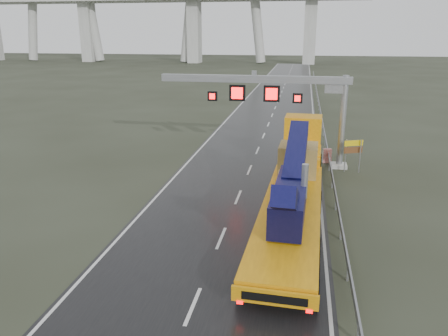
% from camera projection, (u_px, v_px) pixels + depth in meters
% --- Properties ---
extents(ground, '(400.00, 400.00, 0.00)m').
position_uv_depth(ground, '(204.00, 279.00, 18.91)').
color(ground, '#2B2F21').
rests_on(ground, ground).
extents(road, '(11.00, 200.00, 0.02)m').
position_uv_depth(road, '(272.00, 115.00, 56.50)').
color(road, black).
rests_on(road, ground).
extents(guardrail, '(0.20, 140.00, 1.40)m').
position_uv_depth(guardrail, '(323.00, 128.00, 45.86)').
color(guardrail, slate).
rests_on(guardrail, ground).
extents(sign_gantry, '(14.90, 1.20, 7.42)m').
position_uv_depth(sign_gantry, '(281.00, 95.00, 33.80)').
color(sign_gantry, '#AFAFAA').
rests_on(sign_gantry, ground).
extents(heavy_haul_truck, '(3.91, 21.23, 4.96)m').
position_uv_depth(heavy_haul_truck, '(296.00, 172.00, 27.17)').
color(heavy_haul_truck, '#F1A10D').
rests_on(heavy_haul_truck, ground).
extents(exit_sign_pair, '(1.41, 0.62, 2.56)m').
position_uv_depth(exit_sign_pair, '(353.00, 150.00, 32.94)').
color(exit_sign_pair, gray).
rests_on(exit_sign_pair, ground).
extents(striped_barrier, '(0.74, 0.49, 1.16)m').
position_uv_depth(striped_barrier, '(327.00, 156.00, 35.79)').
color(striped_barrier, red).
rests_on(striped_barrier, ground).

